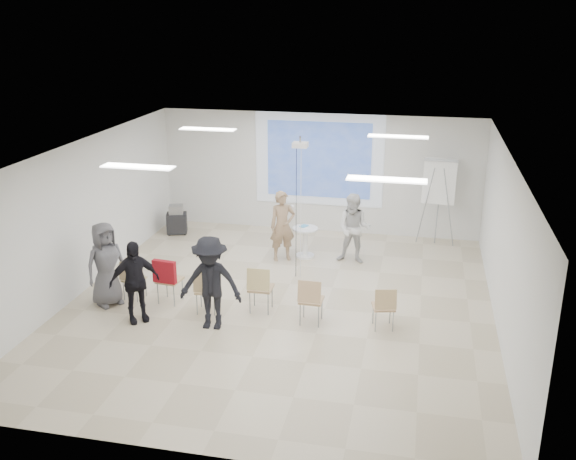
% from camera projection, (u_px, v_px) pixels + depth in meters
% --- Properties ---
extents(floor, '(8.00, 9.00, 0.10)m').
position_uv_depth(floor, '(279.00, 307.00, 12.36)').
color(floor, beige).
rests_on(floor, ground).
extents(ceiling, '(8.00, 9.00, 0.10)m').
position_uv_depth(ceiling, '(279.00, 148.00, 11.34)').
color(ceiling, white).
rests_on(ceiling, wall_back).
extents(wall_back, '(8.00, 0.10, 3.00)m').
position_uv_depth(wall_back, '(319.00, 173.00, 16.06)').
color(wall_back, silver).
rests_on(wall_back, floor).
extents(wall_left, '(0.10, 9.00, 3.00)m').
position_uv_depth(wall_left, '(79.00, 217.00, 12.65)').
color(wall_left, silver).
rests_on(wall_left, floor).
extents(wall_right, '(0.10, 9.00, 3.00)m').
position_uv_depth(wall_right, '(508.00, 247.00, 11.06)').
color(wall_right, silver).
rests_on(wall_right, floor).
extents(projection_halo, '(3.20, 0.01, 2.30)m').
position_uv_depth(projection_halo, '(319.00, 160.00, 15.88)').
color(projection_halo, silver).
rests_on(projection_halo, wall_back).
extents(projection_image, '(2.60, 0.01, 1.90)m').
position_uv_depth(projection_image, '(319.00, 160.00, 15.87)').
color(projection_image, '#3152A7').
rests_on(projection_image, wall_back).
extents(pedestal_table, '(0.76, 0.76, 0.72)m').
position_uv_depth(pedestal_table, '(305.00, 240.00, 14.60)').
color(pedestal_table, white).
rests_on(pedestal_table, floor).
extents(player_left, '(0.79, 0.70, 1.81)m').
position_uv_depth(player_left, '(282.00, 221.00, 14.28)').
color(player_left, '#9E7E61').
rests_on(player_left, floor).
extents(player_right, '(0.90, 0.75, 1.75)m').
position_uv_depth(player_right, '(354.00, 225.00, 14.13)').
color(player_right, silver).
rests_on(player_right, floor).
extents(controller_left, '(0.09, 0.13, 0.04)m').
position_uv_depth(controller_left, '(293.00, 206.00, 14.39)').
color(controller_left, white).
rests_on(controller_left, player_left).
extents(controller_right, '(0.05, 0.12, 0.04)m').
position_uv_depth(controller_right, '(348.00, 208.00, 14.30)').
color(controller_right, white).
rests_on(controller_right, player_right).
extents(chair_far_left, '(0.44, 0.46, 0.80)m').
position_uv_depth(chair_far_left, '(132.00, 277.00, 12.41)').
color(chair_far_left, tan).
rests_on(chair_far_left, floor).
extents(chair_left_mid, '(0.48, 0.51, 0.91)m').
position_uv_depth(chair_left_mid, '(167.00, 278.00, 12.22)').
color(chair_left_mid, tan).
rests_on(chair_left_mid, floor).
extents(chair_left_inner, '(0.45, 0.48, 0.87)m').
position_uv_depth(chair_left_inner, '(206.00, 288.00, 11.83)').
color(chair_left_inner, tan).
rests_on(chair_left_inner, floor).
extents(chair_center, '(0.44, 0.47, 0.92)m').
position_uv_depth(chair_center, '(260.00, 286.00, 11.86)').
color(chair_center, tan).
rests_on(chair_center, floor).
extents(chair_right_inner, '(0.42, 0.45, 0.89)m').
position_uv_depth(chair_right_inner, '(310.00, 298.00, 11.40)').
color(chair_right_inner, tan).
rests_on(chair_right_inner, floor).
extents(chair_right_far, '(0.46, 0.48, 0.81)m').
position_uv_depth(chair_right_far, '(384.00, 305.00, 11.23)').
color(chair_right_far, tan).
rests_on(chair_right_far, floor).
extents(red_jacket, '(0.47, 0.16, 0.44)m').
position_uv_depth(red_jacket, '(164.00, 272.00, 12.03)').
color(red_jacket, maroon).
rests_on(red_jacket, chair_left_mid).
extents(laptop, '(0.34, 0.26, 0.03)m').
position_uv_depth(laptop, '(207.00, 288.00, 11.94)').
color(laptop, black).
rests_on(laptop, chair_left_inner).
extents(audience_left, '(1.18, 1.12, 1.76)m').
position_uv_depth(audience_left, '(134.00, 276.00, 11.43)').
color(audience_left, black).
rests_on(audience_left, floor).
extents(audience_mid, '(1.29, 0.74, 1.94)m').
position_uv_depth(audience_mid, '(210.00, 277.00, 11.16)').
color(audience_mid, black).
rests_on(audience_mid, floor).
extents(audience_outer, '(1.01, 1.08, 1.84)m').
position_uv_depth(audience_outer, '(105.00, 259.00, 12.08)').
color(audience_outer, '#5E5D62').
rests_on(audience_outer, floor).
extents(flipchart_easel, '(0.90, 0.69, 2.10)m').
position_uv_depth(flipchart_easel, '(439.00, 182.00, 15.00)').
color(flipchart_easel, '#93959B').
rests_on(flipchart_easel, floor).
extents(av_cart, '(0.59, 0.52, 0.74)m').
position_uv_depth(av_cart, '(177.00, 220.00, 16.15)').
color(av_cart, black).
rests_on(av_cart, floor).
extents(ceiling_projector, '(0.30, 0.25, 3.00)m').
position_uv_depth(ceiling_projector, '(300.00, 151.00, 12.82)').
color(ceiling_projector, white).
rests_on(ceiling_projector, ceiling).
extents(fluor_panel_nw, '(1.20, 0.30, 0.02)m').
position_uv_depth(fluor_panel_nw, '(208.00, 129.00, 13.61)').
color(fluor_panel_nw, white).
rests_on(fluor_panel_nw, ceiling).
extents(fluor_panel_ne, '(1.20, 0.30, 0.02)m').
position_uv_depth(fluor_panel_ne, '(398.00, 137.00, 12.83)').
color(fluor_panel_ne, white).
rests_on(fluor_panel_ne, ceiling).
extents(fluor_panel_sw, '(1.20, 0.30, 0.02)m').
position_uv_depth(fluor_panel_sw, '(138.00, 167.00, 10.38)').
color(fluor_panel_sw, white).
rests_on(fluor_panel_sw, ceiling).
extents(fluor_panel_se, '(1.20, 0.30, 0.02)m').
position_uv_depth(fluor_panel_se, '(387.00, 180.00, 9.59)').
color(fluor_panel_se, white).
rests_on(fluor_panel_se, ceiling).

